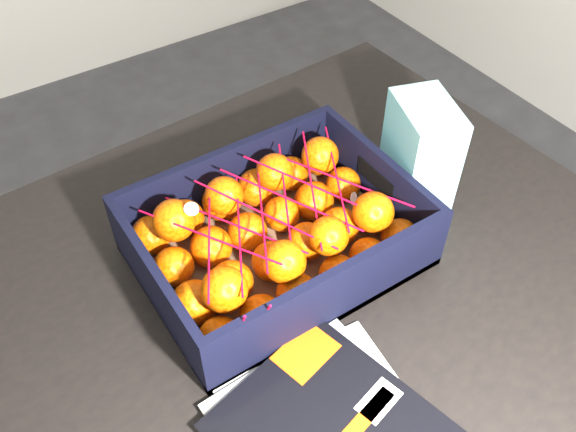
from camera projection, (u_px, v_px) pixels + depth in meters
table at (238, 342)px, 0.91m from camera, size 1.24×0.87×0.75m
produce_crate at (276, 241)px, 0.88m from camera, size 0.38×0.28×0.11m
clementine_heap at (273, 233)px, 0.86m from camera, size 0.36×0.27×0.10m
mesh_net at (274, 215)px, 0.82m from camera, size 0.31×0.25×0.09m
retail_carton at (420, 154)px, 0.92m from camera, size 0.11×0.14×0.17m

